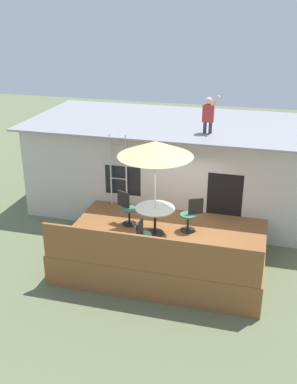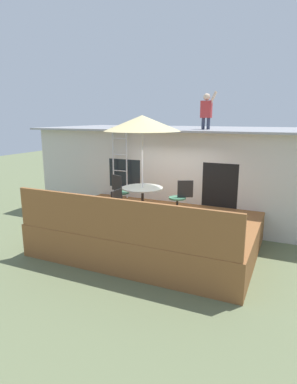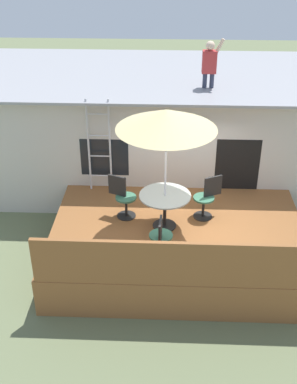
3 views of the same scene
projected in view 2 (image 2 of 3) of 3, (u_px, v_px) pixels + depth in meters
name	position (u px, v px, depth m)	size (l,w,h in m)	color
ground_plane	(153.00, 245.00, 8.48)	(40.00, 40.00, 0.00)	#66704C
house	(194.00, 170.00, 11.34)	(10.50, 4.50, 2.93)	beige
deck	(153.00, 231.00, 8.39)	(5.19, 3.77, 0.80)	brown
deck_railing	(117.00, 220.00, 6.57)	(5.09, 0.08, 0.90)	brown
patio_table	(142.00, 193.00, 8.26)	(1.04, 1.04, 0.74)	black
patio_umbrella	(142.00, 123.00, 7.86)	(1.90, 1.90, 2.54)	silver
step_ladder	(120.00, 163.00, 10.06)	(0.52, 0.04, 2.20)	silver
person_figure	(207.00, 109.00, 9.64)	(0.47, 0.20, 1.11)	#33384C
patio_chair_left	(120.00, 192.00, 8.97)	(0.60, 0.44, 0.92)	black
patio_chair_right	(180.00, 198.00, 8.31)	(0.59, 0.44, 0.92)	black
patio_chair_near	(120.00, 209.00, 7.37)	(0.44, 0.62, 0.92)	black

